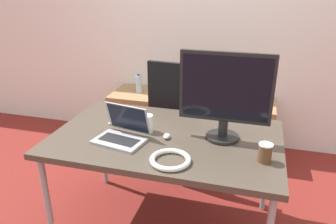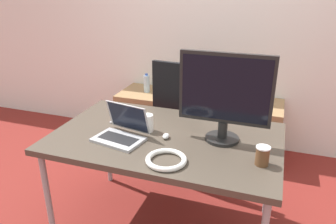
{
  "view_description": "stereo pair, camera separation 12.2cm",
  "coord_description": "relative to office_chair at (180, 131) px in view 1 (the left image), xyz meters",
  "views": [
    {
      "loc": [
        0.54,
        -1.86,
        1.72
      ],
      "look_at": [
        0.0,
        0.05,
        0.9
      ],
      "focal_mm": 35.0,
      "sensor_mm": 36.0,
      "label": 1
    },
    {
      "loc": [
        0.65,
        -1.82,
        1.72
      ],
      "look_at": [
        0.0,
        0.05,
        0.9
      ],
      "focal_mm": 35.0,
      "sensor_mm": 36.0,
      "label": 2
    }
  ],
  "objects": [
    {
      "name": "wall_back",
      "position": [
        0.09,
        0.76,
        0.88
      ],
      "size": [
        10.0,
        0.05,
        2.6
      ],
      "color": "white",
      "rests_on": "ground_plane"
    },
    {
      "name": "desk",
      "position": [
        0.09,
        -0.78,
        0.29
      ],
      "size": [
        1.49,
        0.92,
        0.75
      ],
      "color": "#473D33",
      "rests_on": "ground_plane"
    },
    {
      "name": "office_chair",
      "position": [
        0.0,
        0.0,
        0.0
      ],
      "size": [
        0.56,
        0.58,
        1.1
      ],
      "color": "#232326",
      "rests_on": "ground_plane"
    },
    {
      "name": "cabinet_left",
      "position": [
        -0.57,
        0.47,
        -0.13
      ],
      "size": [
        0.55,
        0.51,
        0.58
      ],
      "color": "#99754C",
      "rests_on": "ground_plane"
    },
    {
      "name": "cabinet_right",
      "position": [
        0.56,
        0.47,
        -0.13
      ],
      "size": [
        0.55,
        0.51,
        0.58
      ],
      "color": "#99754C",
      "rests_on": "ground_plane"
    },
    {
      "name": "water_bottle",
      "position": [
        -0.57,
        0.47,
        0.26
      ],
      "size": [
        0.06,
        0.06,
        0.2
      ],
      "color": "silver",
      "rests_on": "cabinet_left"
    },
    {
      "name": "laptop_center",
      "position": [
        -0.17,
        -0.91,
        0.38
      ],
      "size": [
        0.34,
        0.31,
        0.22
      ],
      "color": "#ADADB2",
      "rests_on": "desk"
    },
    {
      "name": "monitor",
      "position": [
        0.45,
        -0.72,
        0.64
      ],
      "size": [
        0.57,
        0.21,
        0.56
      ],
      "color": "black",
      "rests_on": "desk"
    },
    {
      "name": "mouse",
      "position": [
        0.1,
        -0.82,
        0.35
      ],
      "size": [
        0.04,
        0.06,
        0.03
      ],
      "color": "silver",
      "rests_on": "desk"
    },
    {
      "name": "coffee_cup_white",
      "position": [
        -0.05,
        -0.76,
        0.4
      ],
      "size": [
        0.08,
        0.08,
        0.12
      ],
      "color": "white",
      "rests_on": "desk"
    },
    {
      "name": "coffee_cup_brown",
      "position": [
        0.71,
        -0.95,
        0.39
      ],
      "size": [
        0.08,
        0.08,
        0.11
      ],
      "color": "brown",
      "rests_on": "desk"
    },
    {
      "name": "cable_coil",
      "position": [
        0.2,
        -1.1,
        0.35
      ],
      "size": [
        0.24,
        0.24,
        0.03
      ],
      "color": "white",
      "rests_on": "desk"
    },
    {
      "name": "scissors",
      "position": [
        -0.28,
        -0.66,
        0.34
      ],
      "size": [
        0.14,
        0.14,
        0.01
      ],
      "color": "#B2B2B7",
      "rests_on": "desk"
    }
  ]
}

